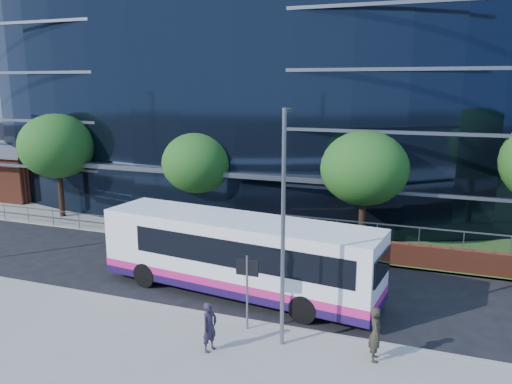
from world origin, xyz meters
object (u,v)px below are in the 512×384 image
at_px(brick_pavilion, 11,171).
at_px(street_sign, 247,277).
at_px(pedestrian_b, 376,334).
at_px(tree_far_b, 197,163).
at_px(city_bus, 240,255).
at_px(tree_far_c, 364,168).
at_px(pedestrian, 210,327).
at_px(tree_far_a, 57,146).
at_px(streetlight_east, 283,223).

xyz_separation_m(brick_pavilion, street_sign, (26.50, -15.09, 0.21)).
bearing_deg(pedestrian_b, tree_far_b, 36.61).
xyz_separation_m(brick_pavilion, city_bus, (24.95, -11.98, -0.17)).
height_order(street_sign, pedestrian_b, street_sign).
relative_size(street_sign, tree_far_c, 0.43).
distance_m(street_sign, pedestrian, 2.27).
bearing_deg(city_bus, brick_pavilion, 161.34).
bearing_deg(tree_far_a, tree_far_b, 2.86).
bearing_deg(tree_far_b, brick_pavilion, 168.12).
xyz_separation_m(tree_far_c, pedestrian, (-3.12, -12.44, -3.54)).
distance_m(brick_pavilion, pedestrian_b, 34.83).
bearing_deg(brick_pavilion, tree_far_b, -11.88).
distance_m(brick_pavilion, tree_far_a, 10.48).
relative_size(street_sign, tree_far_a, 0.40).
distance_m(tree_far_b, streetlight_east, 14.74).
xyz_separation_m(tree_far_c, streetlight_east, (-1.00, -11.17, -0.10)).
bearing_deg(streetlight_east, tree_far_c, 84.89).
bearing_deg(tree_far_b, streetlight_east, -52.37).
height_order(brick_pavilion, streetlight_east, streetlight_east).
xyz_separation_m(tree_far_a, tree_far_c, (20.00, 0.00, -0.33)).
relative_size(street_sign, pedestrian, 1.65).
relative_size(street_sign, city_bus, 0.22).
xyz_separation_m(street_sign, pedestrian, (-0.62, -1.85, -1.15)).
height_order(tree_far_c, pedestrian_b, tree_far_c).
relative_size(tree_far_c, pedestrian_b, 3.61).
height_order(brick_pavilion, city_bus, brick_pavilion).
relative_size(streetlight_east, pedestrian, 4.71).
xyz_separation_m(street_sign, pedestrian_b, (4.61, -0.54, -1.10)).
height_order(pedestrian, pedestrian_b, pedestrian_b).
bearing_deg(street_sign, streetlight_east, -21.36).
height_order(brick_pavilion, tree_far_a, tree_far_a).
xyz_separation_m(tree_far_c, pedestrian_b, (2.11, -11.13, -3.48)).
xyz_separation_m(tree_far_b, tree_far_c, (10.00, -0.50, 0.33)).
bearing_deg(city_bus, tree_far_c, 68.55).
bearing_deg(tree_far_b, pedestrian_b, -43.84).
relative_size(streetlight_east, pedestrian_b, 4.43).
bearing_deg(streetlight_east, brick_pavilion, 150.76).
distance_m(tree_far_a, pedestrian_b, 25.04).
bearing_deg(tree_far_b, city_bus, -53.29).
relative_size(street_sign, tree_far_b, 0.46).
height_order(tree_far_b, pedestrian, tree_far_b).
distance_m(streetlight_east, city_bus, 5.49).
xyz_separation_m(street_sign, streetlight_east, (1.50, -0.59, 2.29)).
bearing_deg(street_sign, city_bus, 116.51).
bearing_deg(pedestrian_b, brick_pavilion, 53.78).
xyz_separation_m(pedestrian, pedestrian_b, (5.23, 1.31, 0.05)).
distance_m(tree_far_a, tree_far_b, 10.03).
xyz_separation_m(brick_pavilion, tree_far_b, (19.00, -4.00, 2.27)).
relative_size(tree_far_a, pedestrian, 4.11).
height_order(streetlight_east, pedestrian, streetlight_east).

